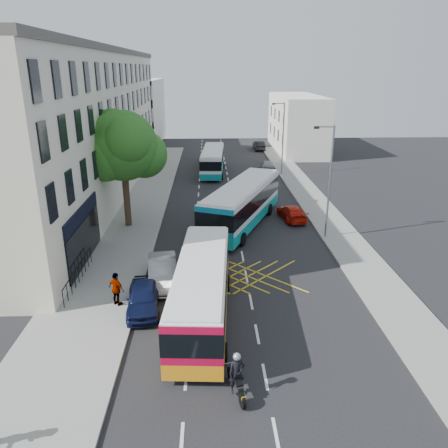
{
  "coord_description": "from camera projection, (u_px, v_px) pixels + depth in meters",
  "views": [
    {
      "loc": [
        -2.2,
        -17.45,
        11.8
      ],
      "look_at": [
        -1.22,
        9.22,
        2.2
      ],
      "focal_mm": 35.0,
      "sensor_mm": 36.0,
      "label": 1
    }
  ],
  "objects": [
    {
      "name": "terrace_far",
      "position": [
        134.0,
        112.0,
        70.03
      ],
      "size": [
        8.0,
        20.0,
        10.0
      ],
      "primitive_type": "cube",
      "color": "silver",
      "rests_on": "ground"
    },
    {
      "name": "pavement_left",
      "position": [
        129.0,
        226.0,
        34.27
      ],
      "size": [
        5.0,
        70.0,
        0.15
      ],
      "primitive_type": "cube",
      "color": "gray",
      "rests_on": "ground"
    },
    {
      "name": "pavement_right",
      "position": [
        330.0,
        223.0,
        34.82
      ],
      "size": [
        3.0,
        70.0,
        0.15
      ],
      "primitive_type": "cube",
      "color": "gray",
      "rests_on": "ground"
    },
    {
      "name": "building_right",
      "position": [
        297.0,
        123.0,
        64.64
      ],
      "size": [
        6.0,
        18.0,
        8.0
      ],
      "primitive_type": "cube",
      "color": "silver",
      "rests_on": "ground"
    },
    {
      "name": "ground",
      "position": [
        257.0,
        334.0,
        20.48
      ],
      "size": [
        120.0,
        120.0,
        0.0
      ],
      "primitive_type": "plane",
      "color": "black",
      "rests_on": "ground"
    },
    {
      "name": "parked_car_silver",
      "position": [
        163.0,
        272.0,
        25.05
      ],
      "size": [
        2.1,
        4.69,
        1.5
      ],
      "primitive_type": "imported",
      "rotation": [
        0.0,
        0.0,
        0.12
      ],
      "color": "#96999D",
      "rests_on": "ground"
    },
    {
      "name": "bus_near",
      "position": [
        202.0,
        289.0,
        21.36
      ],
      "size": [
        3.1,
        10.63,
        2.95
      ],
      "rotation": [
        0.0,
        0.0,
        -0.06
      ],
      "color": "silver",
      "rests_on": "ground"
    },
    {
      "name": "distant_car_grey",
      "position": [
        211.0,
        157.0,
        57.33
      ],
      "size": [
        2.45,
        5.21,
        1.44
      ],
      "primitive_type": "imported",
      "rotation": [
        0.0,
        0.0,
        0.01
      ],
      "color": "#3A3B41",
      "rests_on": "ground"
    },
    {
      "name": "distant_car_silver",
      "position": [
        267.0,
        165.0,
        53.09
      ],
      "size": [
        1.64,
        3.63,
        1.21
      ],
      "primitive_type": "imported",
      "rotation": [
        0.0,
        0.0,
        3.08
      ],
      "color": "#A5A8AD",
      "rests_on": "ground"
    },
    {
      "name": "street_tree",
      "position": [
        122.0,
        147.0,
        32.13
      ],
      "size": [
        6.3,
        5.7,
        8.8
      ],
      "color": "#382619",
      "rests_on": "pavement_left"
    },
    {
      "name": "bus_far",
      "position": [
        213.0,
        161.0,
        51.15
      ],
      "size": [
        2.99,
        10.27,
        2.85
      ],
      "rotation": [
        0.0,
        0.0,
        -0.06
      ],
      "color": "silver",
      "rests_on": "ground"
    },
    {
      "name": "motorbike",
      "position": [
        237.0,
        375.0,
        16.42
      ],
      "size": [
        0.78,
        2.08,
        1.87
      ],
      "rotation": [
        0.0,
        0.0,
        0.24
      ],
      "color": "black",
      "rests_on": "ground"
    },
    {
      "name": "distant_car_dark",
      "position": [
        259.0,
        145.0,
        65.92
      ],
      "size": [
        1.56,
        4.18,
        1.36
      ],
      "primitive_type": "imported",
      "rotation": [
        0.0,
        0.0,
        3.17
      ],
      "color": "black",
      "rests_on": "ground"
    },
    {
      "name": "red_hatchback",
      "position": [
        292.0,
        213.0,
        35.73
      ],
      "size": [
        2.14,
        4.24,
        1.18
      ],
      "primitive_type": "imported",
      "rotation": [
        0.0,
        0.0,
        3.26
      ],
      "color": "red",
      "rests_on": "ground"
    },
    {
      "name": "bus_mid",
      "position": [
        242.0,
        204.0,
        33.98
      ],
      "size": [
        7.16,
        12.06,
        3.36
      ],
      "rotation": [
        0.0,
        0.0,
        -0.4
      ],
      "color": "silver",
      "rests_on": "ground"
    },
    {
      "name": "railings",
      "position": [
        78.0,
        273.0,
        24.89
      ],
      "size": [
        0.08,
        5.6,
        1.14
      ],
      "primitive_type": null,
      "color": "black",
      "rests_on": "pavement_left"
    },
    {
      "name": "lamp_far",
      "position": [
        282.0,
        135.0,
        49.22
      ],
      "size": [
        1.45,
        0.15,
        8.0
      ],
      "color": "slate",
      "rests_on": "pavement_right"
    },
    {
      "name": "parked_car_blue",
      "position": [
        143.0,
        297.0,
        22.34
      ],
      "size": [
        2.01,
        4.22,
        1.39
      ],
      "primitive_type": "imported",
      "rotation": [
        0.0,
        0.0,
        0.09
      ],
      "color": "#0E1438",
      "rests_on": "ground"
    },
    {
      "name": "terrace_main",
      "position": [
        82.0,
        125.0,
        40.74
      ],
      "size": [
        8.3,
        45.0,
        13.5
      ],
      "color": "beige",
      "rests_on": "ground"
    },
    {
      "name": "pedestrian_far",
      "position": [
        116.0,
        289.0,
        22.43
      ],
      "size": [
        1.12,
        0.98,
        1.81
      ],
      "primitive_type": "imported",
      "rotation": [
        0.0,
        0.0,
        2.52
      ],
      "color": "gray",
      "rests_on": "pavement_left"
    },
    {
      "name": "lamp_near",
      "position": [
        329.0,
        177.0,
        30.42
      ],
      "size": [
        1.45,
        0.15,
        8.0
      ],
      "color": "slate",
      "rests_on": "pavement_right"
    }
  ]
}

